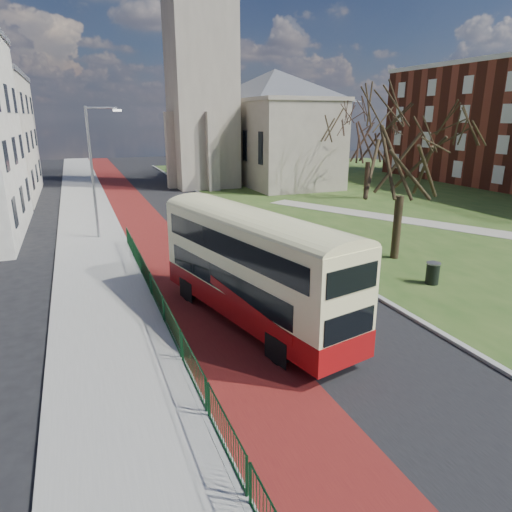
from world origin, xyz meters
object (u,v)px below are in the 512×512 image
winter_tree_near (405,144)px  winter_tree_far (370,132)px  bus (252,263)px  streetlamp (94,166)px  litter_bin (433,273)px

winter_tree_near → winter_tree_far: (9.66, 16.80, -0.05)m
bus → winter_tree_far: winter_tree_far is taller
streetlamp → litter_bin: 20.36m
winter_tree_far → litter_bin: 24.01m
winter_tree_near → winter_tree_far: 19.38m
streetlamp → winter_tree_near: (14.78, -10.41, 1.58)m
streetlamp → winter_tree_near: winter_tree_near is taller
streetlamp → winter_tree_far: size_ratio=0.91×
streetlamp → litter_bin: streetlamp is taller
winter_tree_far → litter_bin: bearing=-117.1°
winter_tree_far → litter_bin: (-10.64, -20.80, -5.56)m
winter_tree_near → litter_bin: size_ratio=8.58×
bus → winter_tree_far: size_ratio=1.15×
winter_tree_near → bus: bearing=-155.2°
streetlamp → bus: (4.55, -15.14, -2.24)m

